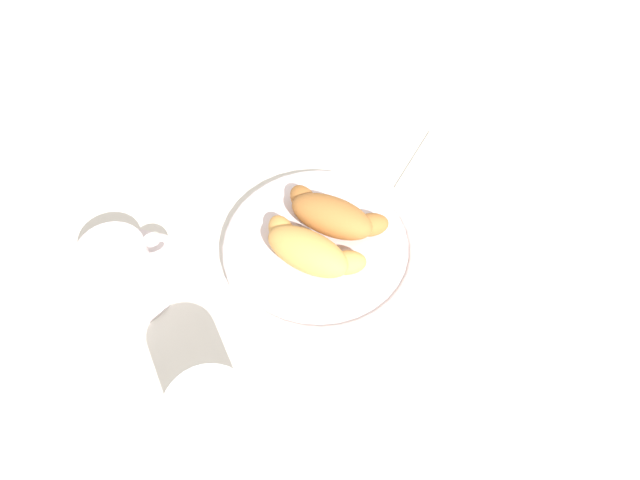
{
  "coord_description": "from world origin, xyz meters",
  "views": [
    {
      "loc": [
        0.3,
        -0.29,
        0.65
      ],
      "look_at": [
        0.01,
        0.02,
        0.03
      ],
      "focal_mm": 36.95,
      "sensor_mm": 36.0,
      "label": 1
    }
  ],
  "objects_px": {
    "pastry_plate": "(320,249)",
    "croissant_small": "(333,215)",
    "juice_glass_left": "(215,425)",
    "folded_napkin": "(452,174)",
    "croissant_large": "(309,250)",
    "coffee_cup_near": "(119,267)"
  },
  "relations": [
    {
      "from": "pastry_plate",
      "to": "croissant_small",
      "type": "height_order",
      "value": "croissant_small"
    },
    {
      "from": "pastry_plate",
      "to": "juice_glass_left",
      "type": "xyz_separation_m",
      "value": [
        0.1,
        -0.23,
        0.08
      ]
    },
    {
      "from": "folded_napkin",
      "to": "pastry_plate",
      "type": "bearing_deg",
      "value": -100.61
    },
    {
      "from": "pastry_plate",
      "to": "croissant_small",
      "type": "distance_m",
      "value": 0.04
    },
    {
      "from": "croissant_small",
      "to": "juice_glass_left",
      "type": "height_order",
      "value": "juice_glass_left"
    },
    {
      "from": "croissant_small",
      "to": "folded_napkin",
      "type": "distance_m",
      "value": 0.19
    },
    {
      "from": "croissant_small",
      "to": "coffee_cup_near",
      "type": "bearing_deg",
      "value": -122.12
    },
    {
      "from": "croissant_large",
      "to": "folded_napkin",
      "type": "height_order",
      "value": "croissant_large"
    },
    {
      "from": "croissant_small",
      "to": "coffee_cup_near",
      "type": "height_order",
      "value": "croissant_small"
    },
    {
      "from": "croissant_large",
      "to": "juice_glass_left",
      "type": "height_order",
      "value": "juice_glass_left"
    },
    {
      "from": "croissant_small",
      "to": "coffee_cup_near",
      "type": "distance_m",
      "value": 0.25
    },
    {
      "from": "croissant_large",
      "to": "coffee_cup_near",
      "type": "distance_m",
      "value": 0.21
    },
    {
      "from": "croissant_small",
      "to": "juice_glass_left",
      "type": "relative_size",
      "value": 0.93
    },
    {
      "from": "croissant_small",
      "to": "juice_glass_left",
      "type": "bearing_deg",
      "value": -68.03
    },
    {
      "from": "coffee_cup_near",
      "to": "folded_napkin",
      "type": "xyz_separation_m",
      "value": [
        0.18,
        0.39,
        -0.02
      ]
    },
    {
      "from": "coffee_cup_near",
      "to": "juice_glass_left",
      "type": "relative_size",
      "value": 0.97
    },
    {
      "from": "croissant_small",
      "to": "croissant_large",
      "type": "bearing_deg",
      "value": -75.44
    },
    {
      "from": "croissant_large",
      "to": "folded_napkin",
      "type": "xyz_separation_m",
      "value": [
        0.03,
        0.23,
        -0.04
      ]
    },
    {
      "from": "coffee_cup_near",
      "to": "folded_napkin",
      "type": "bearing_deg",
      "value": 65.2
    },
    {
      "from": "croissant_small",
      "to": "coffee_cup_near",
      "type": "relative_size",
      "value": 0.96
    },
    {
      "from": "croissant_large",
      "to": "juice_glass_left",
      "type": "relative_size",
      "value": 0.95
    },
    {
      "from": "pastry_plate",
      "to": "croissant_small",
      "type": "relative_size",
      "value": 1.75
    }
  ]
}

